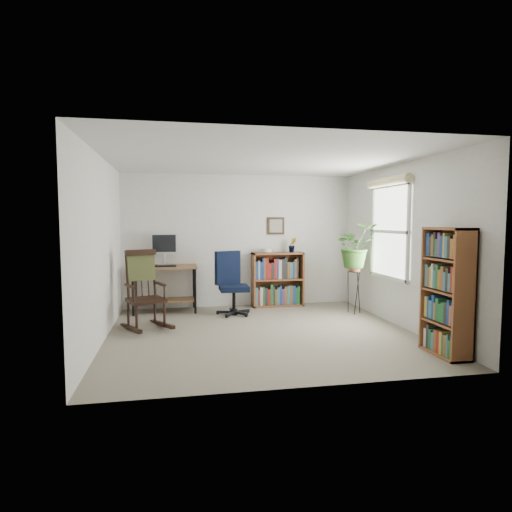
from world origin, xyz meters
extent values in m
cube|color=gray|center=(0.00, 0.00, 0.00)|extent=(4.20, 4.00, 0.00)
cube|color=silver|center=(0.00, 0.00, 2.40)|extent=(4.20, 4.00, 0.00)
cube|color=silver|center=(0.00, 2.00, 1.20)|extent=(4.20, 0.00, 2.40)
cube|color=silver|center=(0.00, -2.00, 1.20)|extent=(4.20, 0.00, 2.40)
cube|color=silver|center=(-2.10, 0.00, 1.20)|extent=(0.00, 4.00, 2.40)
cube|color=silver|center=(2.10, 0.00, 1.20)|extent=(0.00, 4.00, 2.40)
cube|color=black|center=(-1.35, 1.58, 0.81)|extent=(0.40, 0.15, 0.02)
imported|color=#336322|center=(1.80, 0.95, 1.51)|extent=(1.69, 1.88, 1.46)
imported|color=#336322|center=(0.95, 1.83, 1.04)|extent=(0.13, 0.24, 0.11)
camera|label=1|loc=(-1.17, -5.76, 1.57)|focal=30.00mm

